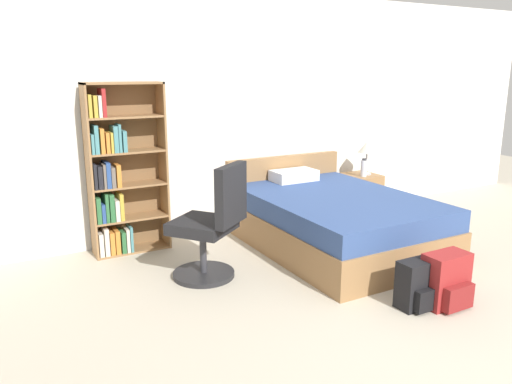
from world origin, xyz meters
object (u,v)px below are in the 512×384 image
at_px(bookshelf, 118,176).
at_px(backpack_red, 447,281).
at_px(office_chair, 212,227).
at_px(nightstand, 360,194).
at_px(water_bottle, 364,168).
at_px(bed, 332,220).
at_px(backpack_black, 420,285).
at_px(table_lamp, 367,148).

bearing_deg(bookshelf, backpack_red, -51.43).
bearing_deg(office_chair, bookshelf, 117.15).
distance_m(nightstand, water_bottle, 0.38).
bearing_deg(bed, bookshelf, 155.80).
xyz_separation_m(bed, backpack_black, (-0.24, -1.42, -0.11)).
relative_size(backpack_red, backpack_black, 1.13).
bearing_deg(backpack_black, bookshelf, 126.55).
xyz_separation_m(nightstand, water_bottle, (-0.05, -0.11, 0.36)).
bearing_deg(office_chair, bed, 6.55).
bearing_deg(water_bottle, office_chair, -160.81).
relative_size(bed, backpack_black, 5.54).
distance_m(office_chair, water_bottle, 2.51).
xyz_separation_m(bed, backpack_red, (-0.04, -1.50, -0.08)).
xyz_separation_m(office_chair, table_lamp, (2.47, 0.90, 0.37)).
bearing_deg(backpack_black, bed, 80.57).
xyz_separation_m(office_chair, nightstand, (2.42, 0.93, -0.21)).
relative_size(bookshelf, office_chair, 1.63).
height_order(table_lamp, backpack_red, table_lamp).
distance_m(water_bottle, backpack_red, 2.42).
height_order(bookshelf, nightstand, bookshelf).
xyz_separation_m(table_lamp, water_bottle, (-0.10, -0.07, -0.22)).
bearing_deg(backpack_red, backpack_black, 156.75).
bearing_deg(water_bottle, backpack_black, -120.02).
distance_m(bed, office_chair, 1.42).
height_order(bookshelf, bed, bookshelf).
distance_m(bed, water_bottle, 1.22).
relative_size(nightstand, backpack_black, 1.37).
bearing_deg(backpack_black, nightstand, 60.14).
height_order(office_chair, backpack_red, office_chair).
bearing_deg(backpack_red, bed, 88.44).
relative_size(water_bottle, backpack_black, 0.59).
relative_size(bookshelf, backpack_black, 4.45).
relative_size(nightstand, backpack_red, 1.21).
bearing_deg(bookshelf, nightstand, -1.91).
distance_m(bookshelf, office_chair, 1.20).
xyz_separation_m(office_chair, water_bottle, (2.37, 0.82, 0.15)).
bearing_deg(water_bottle, bed, -145.55).
relative_size(table_lamp, backpack_red, 0.99).
bearing_deg(bed, water_bottle, 34.45).
height_order(bed, office_chair, office_chair).
xyz_separation_m(bed, water_bottle, (0.97, 0.66, 0.33)).
bearing_deg(office_chair, backpack_black, -47.13).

